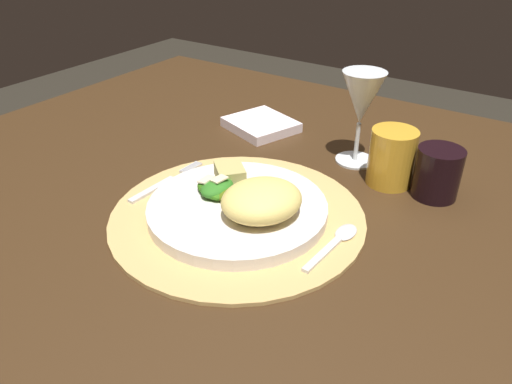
# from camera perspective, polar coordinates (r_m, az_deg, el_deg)

# --- Properties ---
(dining_table) EXTENTS (1.21, 1.03, 0.75)m
(dining_table) POSITION_cam_1_polar(r_m,az_deg,el_deg) (0.93, -1.61, -4.24)
(dining_table) COLOR #3A2513
(dining_table) RESTS_ON ground
(placemat) EXTENTS (0.39, 0.39, 0.01)m
(placemat) POSITION_cam_1_polar(r_m,az_deg,el_deg) (0.74, -2.17, -2.77)
(placemat) COLOR tan
(placemat) RESTS_ON dining_table
(dinner_plate) EXTENTS (0.27, 0.27, 0.02)m
(dinner_plate) POSITION_cam_1_polar(r_m,az_deg,el_deg) (0.74, -2.18, -1.96)
(dinner_plate) COLOR silver
(dinner_plate) RESTS_ON placemat
(pasta_serving) EXTENTS (0.15, 0.15, 0.05)m
(pasta_serving) POSITION_cam_1_polar(r_m,az_deg,el_deg) (0.69, 0.66, -0.97)
(pasta_serving) COLOR #EACF6D
(pasta_serving) RESTS_ON dinner_plate
(salad_greens) EXTENTS (0.08, 0.06, 0.03)m
(salad_greens) POSITION_cam_1_polar(r_m,az_deg,el_deg) (0.75, -4.29, 0.23)
(salad_greens) COLOR #3C5736
(salad_greens) RESTS_ON dinner_plate
(bread_piece) EXTENTS (0.07, 0.07, 0.02)m
(bread_piece) POSITION_cam_1_polar(r_m,az_deg,el_deg) (0.79, -3.08, 2.24)
(bread_piece) COLOR tan
(bread_piece) RESTS_ON dinner_plate
(fork) EXTENTS (0.02, 0.16, 0.00)m
(fork) POSITION_cam_1_polar(r_m,az_deg,el_deg) (0.83, -10.76, 1.02)
(fork) COLOR silver
(fork) RESTS_ON placemat
(spoon) EXTENTS (0.03, 0.13, 0.01)m
(spoon) POSITION_cam_1_polar(r_m,az_deg,el_deg) (0.69, 9.69, -5.41)
(spoon) COLOR silver
(spoon) RESTS_ON placemat
(napkin) EXTENTS (0.16, 0.16, 0.02)m
(napkin) POSITION_cam_1_polar(r_m,az_deg,el_deg) (1.03, 0.57, 7.88)
(napkin) COLOR white
(napkin) RESTS_ON dining_table
(wine_glass) EXTENTS (0.08, 0.08, 0.17)m
(wine_glass) POSITION_cam_1_polar(r_m,az_deg,el_deg) (0.88, 12.26, 10.37)
(wine_glass) COLOR silver
(wine_glass) RESTS_ON dining_table
(amber_tumbler) EXTENTS (0.08, 0.08, 0.10)m
(amber_tumbler) POSITION_cam_1_polar(r_m,az_deg,el_deg) (0.84, 15.58, 3.92)
(amber_tumbler) COLOR gold
(amber_tumbler) RESTS_ON dining_table
(dark_tumbler) EXTENTS (0.07, 0.07, 0.08)m
(dark_tumbler) POSITION_cam_1_polar(r_m,az_deg,el_deg) (0.83, 20.45, 2.11)
(dark_tumbler) COLOR black
(dark_tumbler) RESTS_ON dining_table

